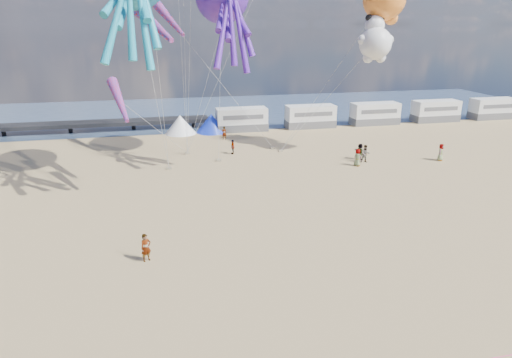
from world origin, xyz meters
The scene contains 25 objects.
ground centered at (0.00, 0.00, 0.00)m, with size 120.00×120.00×0.00m, color tan.
water centered at (0.00, 55.00, 0.02)m, with size 120.00×120.00×0.00m, color #31445F.
motorhome_0 centered at (6.00, 40.00, 1.50)m, with size 6.60×2.50×3.00m, color silver.
motorhome_1 centered at (15.50, 40.00, 1.50)m, with size 6.60×2.50×3.00m, color silver.
motorhome_2 centered at (25.00, 40.00, 1.50)m, with size 6.60×2.50×3.00m, color silver.
motorhome_3 centered at (34.50, 40.00, 1.50)m, with size 6.60×2.50×3.00m, color silver.
motorhome_4 centered at (44.00, 40.00, 1.50)m, with size 6.60×2.50×3.00m, color silver.
tent_white centered at (-2.00, 40.00, 1.20)m, with size 4.00×4.00×2.40m, color white.
tent_blue centered at (2.00, 40.00, 1.20)m, with size 4.00×4.00×2.40m, color #1933CC.
standing_person centered at (-6.09, 6.78, 0.86)m, with size 0.63×0.41×1.73m, color tan.
beachgoer_0 centered at (14.23, 21.93, 0.86)m, with size 0.63×0.41×1.73m, color #7F6659.
beachgoer_1 centered at (15.53, 22.89, 0.91)m, with size 0.89×0.58×1.82m, color #7F6659.
beachgoer_3 centered at (2.91, 28.99, 0.78)m, with size 1.01×0.58×1.56m, color #7F6659.
beachgoer_4 centered at (15.47, 24.03, 0.84)m, with size 0.99×0.41×1.68m, color #7F6659.
beachgoer_5 centered at (2.98, 35.58, 0.82)m, with size 1.52×0.48×1.64m, color #7F6659.
beachgoer_6 centered at (23.40, 21.83, 0.88)m, with size 0.64×0.42×1.76m, color #7F6659.
sandbag_a centered at (-4.09, 24.80, 0.11)m, with size 0.50×0.35×0.22m, color gray.
sandbag_b centered at (1.01, 26.51, 0.11)m, with size 0.50×0.35×0.22m, color gray.
sandbag_c centered at (8.28, 28.74, 0.11)m, with size 0.50×0.35×0.22m, color gray.
sandbag_d centered at (7.69, 30.12, 0.11)m, with size 0.50×0.35×0.22m, color gray.
sandbag_e centered at (-1.94, 29.94, 0.11)m, with size 0.50×0.35×0.22m, color gray.
kite_panda centered at (16.95, 25.52, 11.54)m, with size 3.91×3.68×5.52m, color silver, non-canonical shape.
windsock_left centered at (-4.66, 20.78, 13.37)m, with size 1.10×6.81×6.81m, color red, non-canonical shape.
windsock_mid centered at (-3.00, 29.36, 13.78)m, with size 1.00×6.50×6.50m, color red, non-canonical shape.
windsock_right centered at (-7.74, 19.70, 7.61)m, with size 0.90×5.31×5.31m, color red, non-canonical shape.
Camera 1 is at (-4.97, -18.22, 13.37)m, focal length 32.00 mm.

